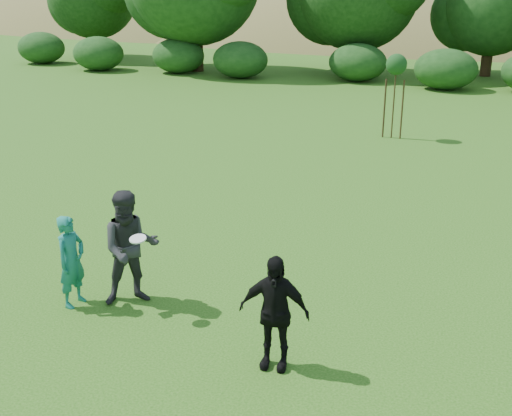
# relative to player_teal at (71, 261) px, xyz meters

# --- Properties ---
(ground) EXTENTS (120.00, 120.00, 0.00)m
(ground) POSITION_rel_player_teal_xyz_m (2.22, -0.26, -0.79)
(ground) COLOR #19470C
(ground) RESTS_ON ground
(player_teal) EXTENTS (0.43, 0.61, 1.59)m
(player_teal) POSITION_rel_player_teal_xyz_m (0.00, 0.00, 0.00)
(player_teal) COLOR #197062
(player_teal) RESTS_ON ground
(player_grey) EXTENTS (1.22, 1.18, 1.98)m
(player_grey) POSITION_rel_player_teal_xyz_m (0.87, 0.44, 0.20)
(player_grey) COLOR #2A2A2C
(player_grey) RESTS_ON ground
(player_black) EXTENTS (1.04, 0.53, 1.70)m
(player_black) POSITION_rel_player_teal_xyz_m (3.74, -0.51, 0.06)
(player_black) COLOR black
(player_black) RESTS_ON ground
(frisbee) EXTENTS (0.27, 0.27, 0.08)m
(frisbee) POSITION_rel_player_teal_xyz_m (1.25, 0.09, 0.55)
(frisbee) COLOR white
(frisbee) RESTS_ON ground
(sapling) EXTENTS (0.70, 0.70, 2.85)m
(sapling) POSITION_rel_player_teal_xyz_m (2.89, 13.97, 1.63)
(sapling) COLOR #3A2A16
(sapling) RESTS_ON ground
(hillside) EXTENTS (150.00, 72.00, 52.00)m
(hillside) POSITION_rel_player_teal_xyz_m (1.66, 68.19, -12.76)
(hillside) COLOR olive
(hillside) RESTS_ON ground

